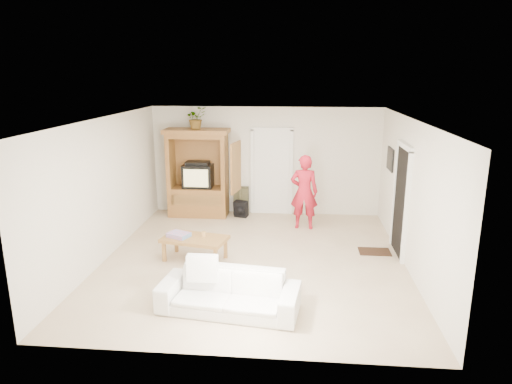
% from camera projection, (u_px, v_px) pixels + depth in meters
% --- Properties ---
extents(floor, '(6.00, 6.00, 0.00)m').
position_uv_depth(floor, '(254.00, 260.00, 8.47)').
color(floor, tan).
rests_on(floor, ground).
extents(ceiling, '(6.00, 6.00, 0.00)m').
position_uv_depth(ceiling, '(253.00, 119.00, 7.82)').
color(ceiling, white).
rests_on(ceiling, floor).
extents(wall_back, '(5.50, 0.00, 5.50)m').
position_uv_depth(wall_back, '(266.00, 161.00, 11.04)').
color(wall_back, silver).
rests_on(wall_back, floor).
extents(wall_front, '(5.50, 0.00, 5.50)m').
position_uv_depth(wall_front, '(228.00, 258.00, 5.26)').
color(wall_front, silver).
rests_on(wall_front, floor).
extents(wall_left, '(0.00, 6.00, 6.00)m').
position_uv_depth(wall_left, '(105.00, 189.00, 8.39)').
color(wall_left, silver).
rests_on(wall_left, floor).
extents(wall_right, '(0.00, 6.00, 6.00)m').
position_uv_depth(wall_right, '(411.00, 196.00, 7.90)').
color(wall_right, silver).
rests_on(wall_right, floor).
extents(armoire, '(1.82, 1.14, 2.10)m').
position_uv_depth(armoire, '(199.00, 179.00, 10.95)').
color(armoire, brown).
rests_on(armoire, floor).
extents(door_back, '(0.85, 0.05, 2.04)m').
position_uv_depth(door_back, '(272.00, 173.00, 11.06)').
color(door_back, white).
rests_on(door_back, floor).
extents(doorway_right, '(0.05, 0.90, 2.04)m').
position_uv_depth(doorway_right, '(401.00, 202.00, 8.55)').
color(doorway_right, black).
rests_on(doorway_right, floor).
extents(framed_picture, '(0.03, 0.60, 0.48)m').
position_uv_depth(framed_picture, '(390.00, 159.00, 9.66)').
color(framed_picture, black).
rests_on(framed_picture, wall_right).
extents(doormat, '(0.60, 0.40, 0.02)m').
position_uv_depth(doormat, '(374.00, 252.00, 8.84)').
color(doormat, '#382316').
rests_on(doormat, floor).
extents(plant, '(0.62, 0.61, 0.52)m').
position_uv_depth(plant, '(196.00, 118.00, 10.56)').
color(plant, '#4C7238').
rests_on(plant, armoire).
extents(man, '(0.62, 0.42, 1.66)m').
position_uv_depth(man, '(304.00, 192.00, 10.03)').
color(man, red).
rests_on(man, floor).
extents(sofa, '(2.10, 1.04, 0.59)m').
position_uv_depth(sofa, '(229.00, 292.00, 6.59)').
color(sofa, silver).
rests_on(sofa, floor).
extents(coffee_table, '(1.28, 0.87, 0.44)m').
position_uv_depth(coffee_table, '(195.00, 240.00, 8.40)').
color(coffee_table, olive).
rests_on(coffee_table, floor).
extents(towel, '(0.46, 0.41, 0.08)m').
position_uv_depth(towel, '(179.00, 235.00, 8.40)').
color(towel, '#EF4F72').
rests_on(towel, coffee_table).
extents(candle, '(0.08, 0.08, 0.10)m').
position_uv_depth(candle, '(204.00, 234.00, 8.41)').
color(candle, tan).
rests_on(candle, coffee_table).
extents(backpack_black, '(0.35, 0.27, 0.39)m').
position_uv_depth(backpack_black, '(241.00, 209.00, 10.95)').
color(backpack_black, black).
rests_on(backpack_black, floor).
extents(backpack_olive, '(0.35, 0.26, 0.67)m').
position_uv_depth(backpack_olive, '(241.00, 201.00, 11.19)').
color(backpack_olive, '#47442B').
rests_on(backpack_olive, floor).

